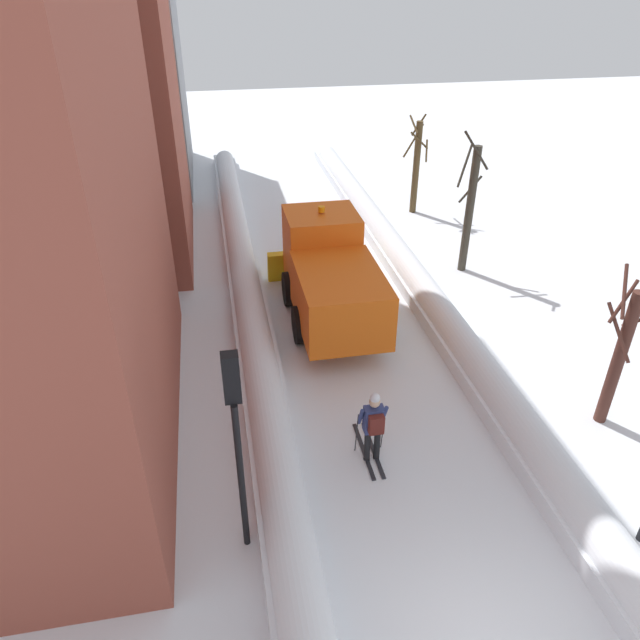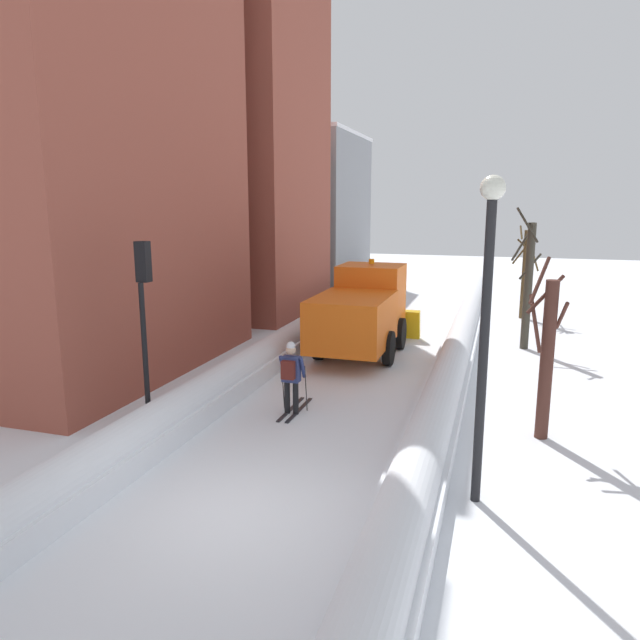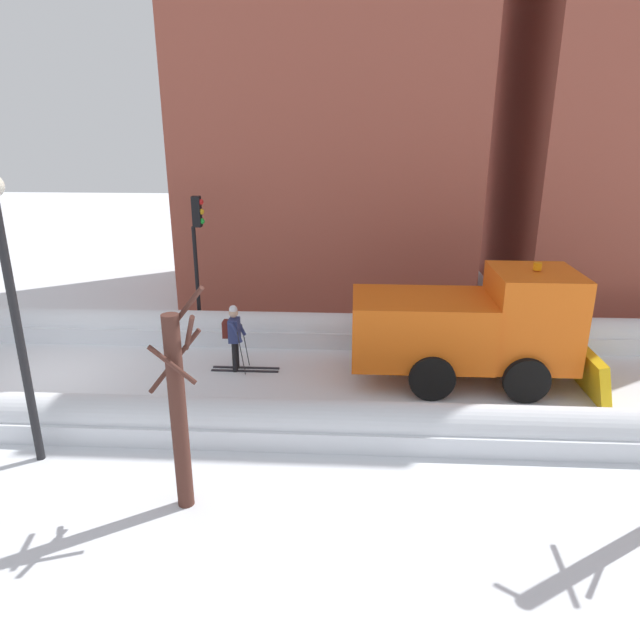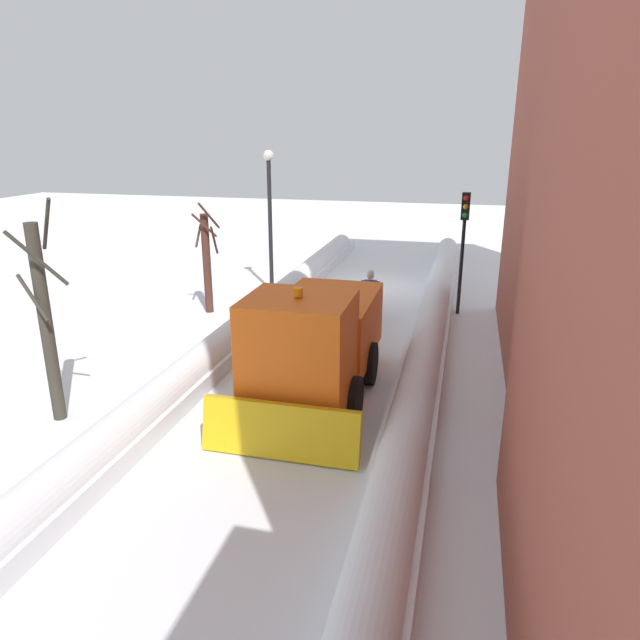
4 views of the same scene
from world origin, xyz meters
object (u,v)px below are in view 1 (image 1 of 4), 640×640
plow_truck (330,275)px  skier (373,424)px  bare_tree_near (619,356)px  traffic_light_pole (235,418)px  bare_tree_mid (469,208)px  bare_tree_far (416,165)px

plow_truck → skier: size_ratio=3.31×
plow_truck → bare_tree_near: bearing=-47.2°
skier → bare_tree_near: size_ratio=0.46×
plow_truck → bare_tree_near: (5.42, -5.85, 0.38)m
traffic_light_pole → bare_tree_near: 8.87m
skier → traffic_light_pole: traffic_light_pole is taller
skier → traffic_light_pole: 3.84m
traffic_light_pole → bare_tree_mid: size_ratio=0.86×
plow_truck → bare_tree_near: size_ratio=1.52×
traffic_light_pole → skier: bearing=29.0°
plow_truck → bare_tree_mid: bearing=24.6°
skier → plow_truck: bearing=87.2°
plow_truck → skier: bearing=-92.8°
plow_truck → skier: plow_truck is taller
traffic_light_pole → bare_tree_mid: bearing=50.1°
bare_tree_far → bare_tree_near: bearing=-89.9°
skier → bare_tree_near: bare_tree_near is taller
skier → bare_tree_near: bearing=2.6°
skier → bare_tree_mid: bare_tree_mid is taller
bare_tree_mid → bare_tree_near: bearing=-89.2°
skier → bare_tree_mid: size_ratio=0.37×
skier → bare_tree_far: (5.71, 14.37, 1.08)m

